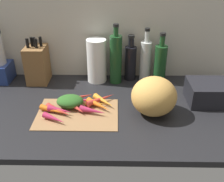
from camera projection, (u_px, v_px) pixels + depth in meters
ground_plane at (92, 108)px, 137.40cm from camera, size 170.00×80.00×3.00cm
wall_back at (95, 29)px, 155.67cm from camera, size 170.00×3.00×60.00cm
cutting_board at (78, 113)px, 129.63cm from camera, size 40.12×27.94×0.80cm
carrot_0 at (96, 104)px, 134.68cm from camera, size 11.58×2.61×2.14cm
carrot_1 at (98, 105)px, 132.66cm from camera, size 13.47×12.06×3.36cm
carrot_2 at (104, 101)px, 136.12cm from camera, size 12.04×12.41×3.32cm
carrot_3 at (87, 100)px, 137.65cm from camera, size 13.72×2.61×2.14cm
carrot_4 at (78, 98)px, 139.00cm from camera, size 16.71×10.41×3.45cm
carrot_5 at (76, 108)px, 130.29cm from camera, size 10.77×11.38×3.58cm
carrot_6 at (60, 110)px, 128.41cm from camera, size 12.82×6.81×3.41cm
carrot_7 at (93, 111)px, 127.92cm from camera, size 13.61×7.29×3.39cm
carrot_8 at (54, 118)px, 122.54cm from camera, size 12.23×8.75×3.01cm
carrot_9 at (54, 110)px, 128.56cm from camera, size 15.98×9.11×2.96cm
carrot_10 at (101, 99)px, 137.52cm from camera, size 15.52×13.06×3.40cm
carrot_11 at (58, 110)px, 128.24cm from camera, size 14.34×10.83×3.38cm
carrot_greens_pile at (70, 101)px, 133.46cm from camera, size 13.78×10.60×5.83cm
winter_squash at (154, 96)px, 125.97cm from camera, size 22.10×20.90×19.39cm
knife_block at (37, 64)px, 155.87cm from camera, size 12.04×14.67×27.71cm
paper_towel_roll at (97, 61)px, 156.03cm from camera, size 11.61×11.61×26.24cm
bottle_0 at (116, 59)px, 153.37cm from camera, size 7.20×7.20×35.79cm
bottle_1 at (130, 62)px, 158.69cm from camera, size 7.06×7.06×28.19cm
bottle_2 at (145, 60)px, 157.89cm from camera, size 6.80×6.80×32.29cm
bottle_3 at (160, 63)px, 154.96cm from camera, size 7.37×7.37×30.64cm
dish_rack at (211, 92)px, 137.78cm from camera, size 24.65×18.76×11.04cm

